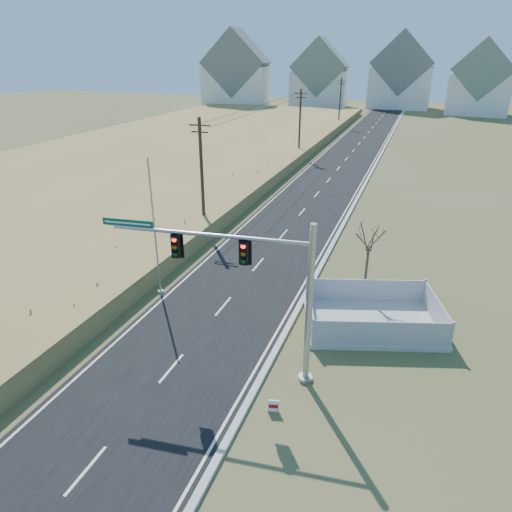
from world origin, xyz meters
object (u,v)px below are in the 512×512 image
Objects in this scene: open_sign at (273,406)px; flagpole at (156,243)px; fence_enclosure at (372,320)px; bare_tree at (370,236)px; traffic_signal_mast at (265,286)px.

flagpole is (-9.59, 7.28, 3.01)m from open_sign.
flagpole reaches higher than fence_enclosure.
fence_enclosure is 1.61× the size of bare_tree.
fence_enclosure is at bearing -73.32° from bare_tree.
traffic_signal_mast is at bearing 102.81° from open_sign.
open_sign is 0.12× the size of bare_tree.
traffic_signal_mast is at bearing -142.89° from fence_enclosure.
traffic_signal_mast is 15.89× the size of open_sign.
bare_tree is (3.32, 8.43, -0.51)m from traffic_signal_mast.
flagpole is at bearing 128.04° from open_sign.
flagpole reaches higher than bare_tree.
bare_tree reaches higher than fence_enclosure.
open_sign is (1.14, -2.18, -4.24)m from traffic_signal_mast.
open_sign is 0.07× the size of flagpole.
bare_tree is at bearing 62.12° from traffic_signal_mast.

